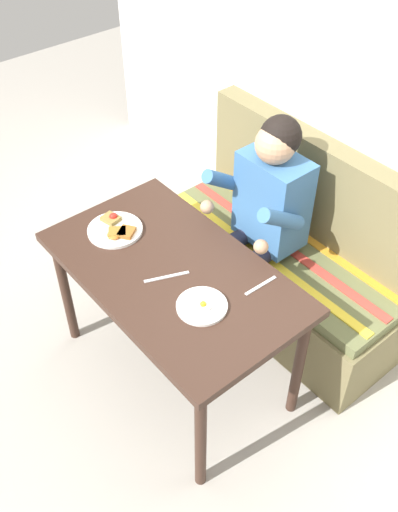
% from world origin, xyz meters
% --- Properties ---
extents(ground_plane, '(8.00, 8.00, 0.00)m').
position_xyz_m(ground_plane, '(0.00, 0.00, 0.00)').
color(ground_plane, '#A6A095').
extents(back_wall, '(4.40, 0.10, 2.60)m').
position_xyz_m(back_wall, '(0.00, 1.27, 1.30)').
color(back_wall, silver).
rests_on(back_wall, ground).
extents(table, '(1.20, 0.70, 0.73)m').
position_xyz_m(table, '(0.00, 0.00, 0.65)').
color(table, '#37231A').
rests_on(table, ground).
extents(couch, '(1.44, 0.56, 1.00)m').
position_xyz_m(couch, '(0.00, 0.76, 0.33)').
color(couch, olive).
rests_on(couch, ground).
extents(person, '(0.45, 0.61, 1.21)m').
position_xyz_m(person, '(-0.05, 0.59, 0.74)').
color(person, '#39679B').
rests_on(person, ground).
extents(plate_breakfast, '(0.26, 0.26, 0.05)m').
position_xyz_m(plate_breakfast, '(-0.37, -0.05, 0.74)').
color(plate_breakfast, white).
rests_on(plate_breakfast, table).
extents(plate_eggs, '(0.21, 0.21, 0.04)m').
position_xyz_m(plate_eggs, '(0.25, -0.04, 0.74)').
color(plate_eggs, white).
rests_on(plate_eggs, table).
extents(fork, '(0.02, 0.17, 0.00)m').
position_xyz_m(fork, '(0.32, 0.23, 0.73)').
color(fork, silver).
rests_on(fork, table).
extents(knife, '(0.09, 0.19, 0.00)m').
position_xyz_m(knife, '(0.02, -0.05, 0.73)').
color(knife, silver).
rests_on(knife, table).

